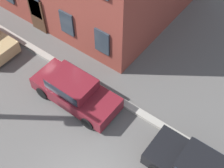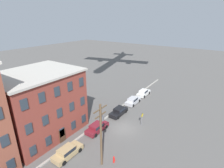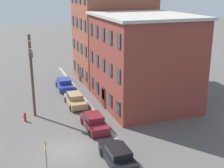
{
  "view_description": "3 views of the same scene",
  "coord_description": "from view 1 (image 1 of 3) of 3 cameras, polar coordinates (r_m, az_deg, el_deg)",
  "views": [
    {
      "loc": [
        3.57,
        -2.92,
        12.48
      ],
      "look_at": [
        -0.74,
        2.81,
        3.64
      ],
      "focal_mm": 50.0,
      "sensor_mm": 36.0,
      "label": 1
    },
    {
      "loc": [
        -22.42,
        -12.95,
        17.82
      ],
      "look_at": [
        1.93,
        3.89,
        6.77
      ],
      "focal_mm": 28.0,
      "sensor_mm": 36.0,
      "label": 2
    },
    {
      "loc": [
        23.42,
        -4.39,
        13.18
      ],
      "look_at": [
        -0.54,
        4.15,
        5.3
      ],
      "focal_mm": 50.0,
      "sensor_mm": 36.0,
      "label": 3
    }
  ],
  "objects": [
    {
      "name": "kerb_strip",
      "position": [
        14.88,
        6.24,
        -5.92
      ],
      "size": [
        56.0,
        0.36,
        0.16
      ],
      "primitive_type": "cube",
      "color": "#9E998E",
      "rests_on": "ground_plane"
    },
    {
      "name": "car_maroon",
      "position": [
        14.99,
        -6.9,
        -1.02
      ],
      "size": [
        4.4,
        1.92,
        1.43
      ],
      "color": "maroon",
      "rests_on": "ground_plane"
    }
  ]
}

